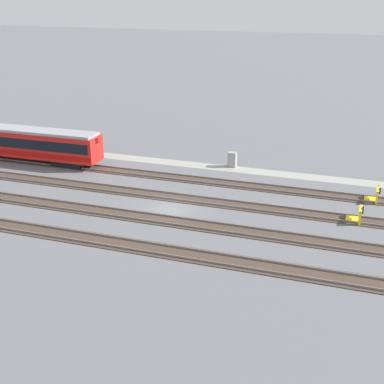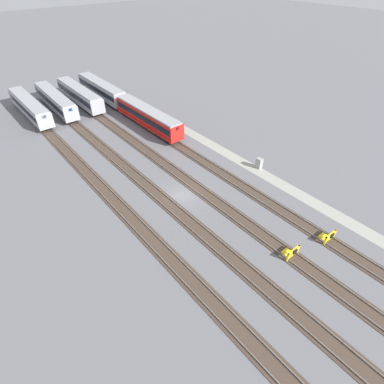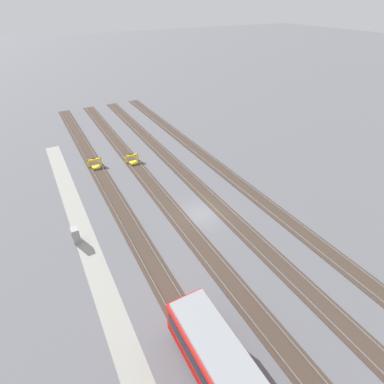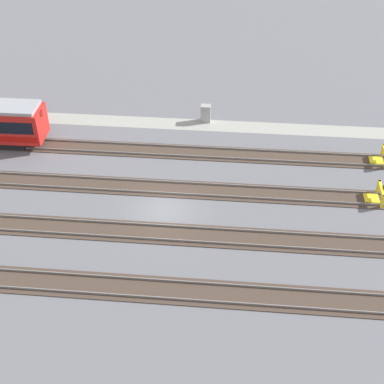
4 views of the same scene
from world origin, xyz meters
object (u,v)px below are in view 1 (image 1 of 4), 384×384
Objects in this scene: bumper_stop_nearest_track at (374,195)px; subway_car_front_row_leftmost at (24,143)px; electrical_cabinet at (232,159)px; bumper_stop_near_inner_track at (357,215)px.

subway_car_front_row_leftmost is at bearing -0.05° from bumper_stop_nearest_track.
subway_car_front_row_leftmost reaches higher than electrical_cabinet.
bumper_stop_near_inner_track is 1.25× the size of electrical_cabinet.
bumper_stop_near_inner_track is (1.27, 5.16, 0.00)m from bumper_stop_nearest_track.
electrical_cabinet reaches higher than bumper_stop_near_inner_track.
bumper_stop_nearest_track is 15.73m from electrical_cabinet.
subway_car_front_row_leftmost reaches higher than bumper_stop_near_inner_track.
subway_car_front_row_leftmost is 11.27× the size of electrical_cabinet.
subway_car_front_row_leftmost reaches higher than bumper_stop_nearest_track.
subway_car_front_row_leftmost is 8.98× the size of bumper_stop_nearest_track.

